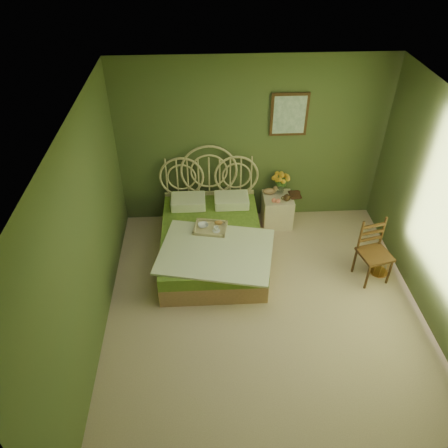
{
  "coord_description": "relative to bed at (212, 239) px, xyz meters",
  "views": [
    {
      "loc": [
        -0.72,
        -3.59,
        4.31
      ],
      "look_at": [
        -0.48,
        1.0,
        0.76
      ],
      "focal_mm": 35.0,
      "sensor_mm": 36.0,
      "label": 1
    }
  ],
  "objects": [
    {
      "name": "cereal_bowl",
      "position": [
        -0.11,
        0.03,
        0.24
      ],
      "size": [
        0.17,
        0.17,
        0.04
      ],
      "primitive_type": "imported",
      "rotation": [
        0.0,
        0.0,
        0.22
      ],
      "color": "white",
      "rests_on": "bed"
    },
    {
      "name": "book_upper",
      "position": [
        1.24,
        0.74,
        0.24
      ],
      "size": [
        0.21,
        0.25,
        0.02
      ],
      "primitive_type": "imported",
      "rotation": [
        0.0,
        0.0,
        -0.25
      ],
      "color": "#472819",
      "rests_on": "nightstand"
    },
    {
      "name": "wall_back",
      "position": [
        0.64,
        0.99,
        1.01
      ],
      "size": [
        4.0,
        0.0,
        4.0
      ],
      "primitive_type": "plane",
      "rotation": [
        1.57,
        0.0,
        0.0
      ],
      "color": "#44572E",
      "rests_on": "floor"
    },
    {
      "name": "birdcage",
      "position": [
        2.34,
        -0.5,
        -0.1
      ],
      "size": [
        0.26,
        0.26,
        0.39
      ],
      "rotation": [
        0.0,
        0.0,
        0.2
      ],
      "color": "#D78E45",
      "rests_on": "floor"
    },
    {
      "name": "book_lower",
      "position": [
        1.24,
        0.74,
        0.23
      ],
      "size": [
        0.19,
        0.24,
        0.02
      ],
      "primitive_type": "imported",
      "rotation": [
        0.0,
        0.0,
        0.07
      ],
      "color": "#381E0F",
      "rests_on": "nightstand"
    },
    {
      "name": "coffee_cup",
      "position": [
        0.07,
        -0.08,
        0.25
      ],
      "size": [
        0.08,
        0.08,
        0.07
      ],
      "primitive_type": "imported",
      "rotation": [
        0.0,
        0.0,
        -0.18
      ],
      "color": "white",
      "rests_on": "bed"
    },
    {
      "name": "nightstand",
      "position": [
        1.07,
        0.73,
        0.05
      ],
      "size": [
        0.46,
        0.47,
        0.93
      ],
      "color": "beige",
      "rests_on": "floor"
    },
    {
      "name": "bed",
      "position": [
        0.0,
        0.0,
        0.0
      ],
      "size": [
        1.68,
        2.12,
        1.31
      ],
      "color": "tan",
      "rests_on": "floor"
    },
    {
      "name": "floor",
      "position": [
        0.64,
        -1.26,
        -0.29
      ],
      "size": [
        4.5,
        4.5,
        0.0
      ],
      "primitive_type": "plane",
      "color": "#CAAF92",
      "rests_on": "ground"
    },
    {
      "name": "chair",
      "position": [
        2.17,
        -0.52,
        0.2
      ],
      "size": [
        0.47,
        0.47,
        0.88
      ],
      "rotation": [
        0.0,
        0.0,
        0.23
      ],
      "color": "#39200F",
      "rests_on": "floor"
    },
    {
      "name": "wall_art",
      "position": [
        1.16,
        0.96,
        1.46
      ],
      "size": [
        0.54,
        0.04,
        0.64
      ],
      "color": "#39200F",
      "rests_on": "wall_back"
    },
    {
      "name": "wall_left",
      "position": [
        -1.36,
        -1.26,
        1.01
      ],
      "size": [
        0.0,
        4.5,
        4.5
      ],
      "primitive_type": "plane",
      "rotation": [
        1.57,
        0.0,
        1.57
      ],
      "color": "#44572E",
      "rests_on": "floor"
    },
    {
      "name": "ceiling",
      "position": [
        0.64,
        -1.26,
        2.31
      ],
      "size": [
        4.5,
        4.5,
        0.0
      ],
      "primitive_type": "plane",
      "rotation": [
        3.14,
        0.0,
        0.0
      ],
      "color": "silver",
      "rests_on": "wall_back"
    }
  ]
}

